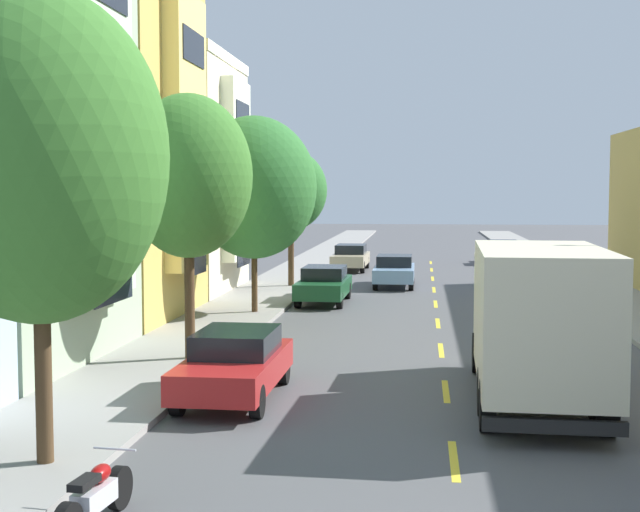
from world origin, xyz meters
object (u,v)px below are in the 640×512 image
at_px(parked_sedan_burgundy, 504,251).
at_px(moving_sky_sedan, 394,270).
at_px(street_tree_second, 188,176).
at_px(street_tree_farthest, 291,190).
at_px(street_tree_third, 254,188).
at_px(delivery_box_truck, 536,314).
at_px(parked_sedan_champagne, 351,257).
at_px(street_tree_nearest, 38,156).
at_px(parked_sedan_forest, 324,284).
at_px(parked_sedan_charcoal, 529,269).
at_px(parked_motorcycle, 95,498).
at_px(parked_sedan_red, 235,363).

xyz_separation_m(parked_sedan_burgundy, moving_sky_sedan, (-6.18, -13.45, 0.00)).
height_order(street_tree_second, street_tree_farthest, street_tree_second).
bearing_deg(street_tree_third, parked_sedan_burgundy, 65.41).
bearing_deg(street_tree_farthest, delivery_box_truck, -68.36).
distance_m(street_tree_second, moving_sky_sedan, 19.74).
bearing_deg(delivery_box_truck, parked_sedan_champagne, 101.78).
relative_size(street_tree_nearest, street_tree_farthest, 1.21).
bearing_deg(street_tree_third, street_tree_second, -90.00).
xyz_separation_m(street_tree_nearest, parked_sedan_forest, (2.04, 21.12, -4.17)).
xyz_separation_m(street_tree_second, parked_sedan_charcoal, (10.85, 20.12, -4.01)).
bearing_deg(moving_sky_sedan, street_tree_farthest, -162.81).
relative_size(street_tree_third, parked_sedan_forest, 1.52).
bearing_deg(parked_sedan_burgundy, street_tree_farthest, -125.92).
relative_size(street_tree_third, parked_sedan_charcoal, 1.52).
distance_m(street_tree_nearest, parked_motorcycle, 5.28).
height_order(street_tree_nearest, parked_sedan_champagne, street_tree_nearest).
distance_m(street_tree_second, parked_motorcycle, 11.82).
xyz_separation_m(street_tree_nearest, parked_sedan_burgundy, (10.78, 40.91, -4.17)).
bearing_deg(parked_sedan_charcoal, parked_sedan_red, -110.64).
distance_m(parked_sedan_charcoal, parked_sedan_red, 25.30).
height_order(street_tree_third, delivery_box_truck, street_tree_third).
distance_m(street_tree_second, parked_sedan_forest, 13.23).
relative_size(delivery_box_truck, parked_sedan_charcoal, 1.65).
distance_m(parked_sedan_forest, parked_motorcycle, 23.31).
relative_size(street_tree_nearest, street_tree_third, 1.07).
relative_size(parked_sedan_forest, moving_sky_sedan, 1.01).
bearing_deg(street_tree_nearest, parked_sedan_charcoal, 69.35).
height_order(parked_sedan_charcoal, parked_sedan_forest, same).
xyz_separation_m(parked_sedan_red, moving_sky_sedan, (2.67, 22.34, 0.00)).
xyz_separation_m(street_tree_farthest, parked_sedan_burgundy, (10.78, 14.88, -3.67)).
distance_m(delivery_box_truck, parked_sedan_burgundy, 35.65).
relative_size(street_tree_third, parked_sedan_burgundy, 1.51).
height_order(street_tree_farthest, parked_sedan_charcoal, street_tree_farthest).
xyz_separation_m(street_tree_farthest, parked_sedan_champagne, (1.94, 9.35, -3.67)).
distance_m(street_tree_third, parked_sedan_burgundy, 26.17).
relative_size(parked_sedan_red, moving_sky_sedan, 1.00).
relative_size(street_tree_nearest, street_tree_second, 1.10).
bearing_deg(parked_sedan_forest, delivery_box_truck, -68.66).
bearing_deg(parked_motorcycle, parked_sedan_champagne, 89.57).
xyz_separation_m(street_tree_second, parked_sedan_red, (1.93, -3.56, -4.01)).
relative_size(parked_sedan_burgundy, parked_sedan_champagne, 1.00).
bearing_deg(parked_sedan_forest, street_tree_second, -99.33).
distance_m(parked_sedan_burgundy, parked_sedan_forest, 21.63).
relative_size(street_tree_farthest, parked_sedan_champagne, 1.35).
bearing_deg(parked_motorcycle, street_tree_third, 94.83).
height_order(parked_sedan_red, parked_motorcycle, parked_sedan_red).
height_order(street_tree_third, parked_sedan_champagne, street_tree_third).
bearing_deg(moving_sky_sedan, street_tree_nearest, -99.51).
distance_m(street_tree_second, street_tree_farthest, 17.36).
height_order(street_tree_nearest, parked_motorcycle, street_tree_nearest).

